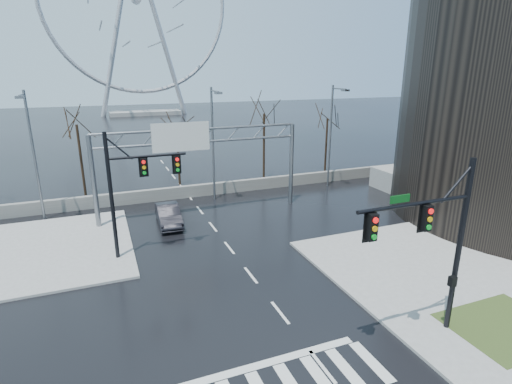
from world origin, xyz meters
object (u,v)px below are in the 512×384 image
signal_mast_near (438,236)px  ferris_wheel (137,7)px  signal_mast_far (130,183)px  sign_gantry (196,153)px  car (168,215)px

signal_mast_near → ferris_wheel: (-0.14, 99.04, 21.26)m
signal_mast_far → sign_gantry: (5.49, 6.00, 0.35)m
ferris_wheel → signal_mast_near: bearing=-89.9°
car → ferris_wheel: bearing=86.5°
signal_mast_far → car: signal_mast_far is taller
signal_mast_near → signal_mast_far: bearing=130.3°
signal_mast_near → sign_gantry: (-5.52, 19.00, 0.31)m
signal_mast_near → ferris_wheel: ferris_wheel is taller
signal_mast_far → sign_gantry: signal_mast_far is taller
signal_mast_far → sign_gantry: 8.14m
sign_gantry → ferris_wheel: 82.91m
ferris_wheel → car: bearing=-95.6°
sign_gantry → car: 5.27m
signal_mast_far → ferris_wheel: 89.30m
sign_gantry → ferris_wheel: ferris_wheel is taller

